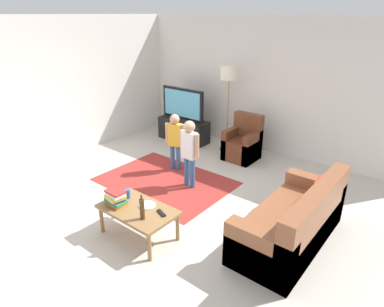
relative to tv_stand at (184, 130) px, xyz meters
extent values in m
plane|color=beige|center=(1.62, -2.30, -0.24)|extent=(7.80, 7.80, 0.00)
cube|color=silver|center=(1.62, 0.70, 1.11)|extent=(6.00, 0.12, 2.70)
cube|color=silver|center=(-1.38, -2.30, 1.11)|extent=(0.12, 6.00, 2.70)
cube|color=#9E2D28|center=(1.08, -1.77, -0.24)|extent=(2.20, 1.60, 0.01)
cube|color=black|center=(0.00, 0.00, 0.01)|extent=(1.20, 0.44, 0.50)
cube|color=black|center=(0.00, -0.05, -0.14)|extent=(1.10, 0.32, 0.03)
cube|color=black|center=(0.00, -0.02, 0.27)|extent=(0.44, 0.28, 0.03)
cube|color=black|center=(0.00, -0.02, 0.63)|extent=(1.10, 0.07, 0.68)
cube|color=#59B2D8|center=(0.00, -0.06, 0.63)|extent=(1.00, 0.01, 0.58)
cube|color=brown|center=(3.43, -1.99, -0.03)|extent=(0.80, 1.80, 0.42)
cube|color=brown|center=(3.73, -1.99, 0.19)|extent=(0.20, 1.80, 0.86)
cube|color=brown|center=(3.43, -2.79, 0.06)|extent=(0.80, 0.20, 0.60)
cube|color=brown|center=(3.43, -1.19, 0.06)|extent=(0.80, 0.20, 0.60)
cube|color=#B22823|center=(3.58, -1.44, 0.32)|extent=(0.10, 0.32, 0.32)
cube|color=brown|center=(1.60, -0.10, -0.03)|extent=(0.60, 0.60, 0.42)
cube|color=brown|center=(1.60, 0.12, 0.21)|extent=(0.60, 0.16, 0.90)
cube|color=brown|center=(1.36, -0.10, 0.06)|extent=(0.12, 0.60, 0.60)
cube|color=brown|center=(1.84, -0.10, 0.06)|extent=(0.12, 0.60, 0.60)
cylinder|color=#262626|center=(1.07, 0.15, -0.23)|extent=(0.28, 0.28, 0.02)
cylinder|color=#99844C|center=(1.07, 0.15, 0.52)|extent=(0.03, 0.03, 1.50)
cylinder|color=silver|center=(1.07, 0.15, 1.40)|extent=(0.36, 0.36, 0.28)
cylinder|color=#33598C|center=(0.85, -1.32, 0.00)|extent=(0.08, 0.08, 0.48)
cylinder|color=#33598C|center=(0.95, -1.27, 0.00)|extent=(0.08, 0.08, 0.48)
cube|color=gold|center=(0.90, -1.30, 0.45)|extent=(0.26, 0.21, 0.42)
sphere|color=tan|center=(0.90, -1.30, 0.74)|extent=(0.17, 0.17, 0.17)
cylinder|color=tan|center=(0.77, -1.36, 0.47)|extent=(0.06, 0.06, 0.37)
cylinder|color=tan|center=(1.03, -1.23, 0.47)|extent=(0.06, 0.06, 0.37)
cylinder|color=#33598C|center=(1.45, -1.63, 0.02)|extent=(0.09, 0.09, 0.52)
cylinder|color=#33598C|center=(1.58, -1.64, 0.02)|extent=(0.09, 0.09, 0.52)
cube|color=white|center=(1.52, -1.64, 0.50)|extent=(0.25, 0.14, 0.45)
sphere|color=tan|center=(1.52, -1.64, 0.82)|extent=(0.19, 0.19, 0.19)
cylinder|color=tan|center=(1.36, -1.63, 0.52)|extent=(0.07, 0.07, 0.40)
cylinder|color=tan|center=(1.67, -1.64, 0.52)|extent=(0.07, 0.07, 0.40)
cube|color=olive|center=(1.87, -3.11, 0.16)|extent=(1.00, 0.60, 0.04)
cylinder|color=olive|center=(1.42, -3.36, -0.05)|extent=(0.05, 0.05, 0.38)
cylinder|color=olive|center=(2.32, -3.36, -0.05)|extent=(0.05, 0.05, 0.38)
cylinder|color=olive|center=(1.42, -2.86, -0.05)|extent=(0.05, 0.05, 0.38)
cylinder|color=olive|center=(2.32, -2.86, -0.05)|extent=(0.05, 0.05, 0.38)
cube|color=orange|center=(1.59, -3.22, 0.19)|extent=(0.27, 0.19, 0.03)
cube|color=#388C4C|center=(1.58, -3.22, 0.22)|extent=(0.27, 0.18, 0.03)
cube|color=#334CA5|center=(1.58, -3.22, 0.26)|extent=(0.24, 0.22, 0.04)
cube|color=yellow|center=(1.59, -3.23, 0.30)|extent=(0.25, 0.23, 0.04)
cube|color=white|center=(1.60, -3.23, 0.34)|extent=(0.24, 0.19, 0.03)
cube|color=red|center=(1.59, -3.22, 0.37)|extent=(0.26, 0.17, 0.03)
cylinder|color=#4C3319|center=(2.09, -3.23, 0.31)|extent=(0.06, 0.06, 0.27)
cylinder|color=#4C3319|center=(2.09, -3.23, 0.47)|extent=(0.02, 0.02, 0.06)
cube|color=black|center=(2.19, -3.01, 0.19)|extent=(0.18, 0.10, 0.02)
cylinder|color=#2659B2|center=(1.57, -3.01, 0.24)|extent=(0.07, 0.07, 0.12)
cylinder|color=white|center=(1.92, -2.99, 0.18)|extent=(0.22, 0.22, 0.02)
cube|color=silver|center=(1.94, -2.99, 0.19)|extent=(0.13, 0.10, 0.01)
camera|label=1|loc=(4.70, -5.50, 2.47)|focal=31.16mm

